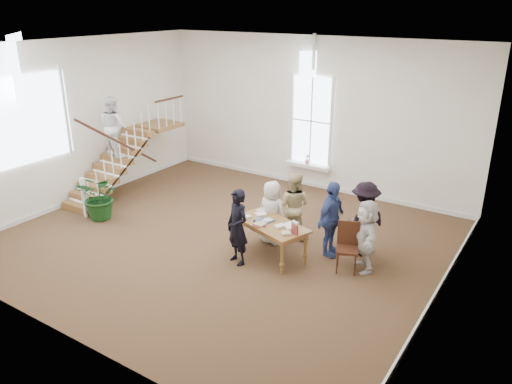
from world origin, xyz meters
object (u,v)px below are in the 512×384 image
Objects in this scene: woman_cluster_b at (364,219)px; woman_cluster_a at (331,219)px; police_officer at (238,227)px; person_yellow at (293,206)px; woman_cluster_c at (366,236)px; elderly_woman at (272,212)px; side_chair at (348,243)px; floor_plant at (101,197)px; library_table at (271,226)px.

woman_cluster_a is at bearing -28.19° from woman_cluster_b.
police_officer is 1.80m from person_yellow.
woman_cluster_a is 0.93m from woman_cluster_c.
elderly_woman is 1.44× the size of side_chair.
woman_cluster_c is at bearing -175.88° from elderly_woman.
person_yellow is 5.07m from floor_plant.
person_yellow is 1.17m from woman_cluster_a.
police_officer is at bearing 66.32° from person_yellow.
person_yellow is 1.04× the size of woman_cluster_c.
library_table is at bearing 76.17° from police_officer.
elderly_woman is at bearing 138.93° from library_table.
library_table is 1.54× the size of floor_plant.
library_table is 1.13× the size of police_officer.
side_chair is (0.58, -0.39, -0.27)m from woman_cluster_a.
woman_cluster_c reaches higher than elderly_woman.
woman_cluster_b reaches higher than woman_cluster_c.
person_yellow is (-0.05, 1.10, 0.10)m from library_table.
woman_cluster_a is (1.08, 0.78, 0.15)m from library_table.
woman_cluster_a reaches higher than side_chair.
floor_plant is (-4.35, -0.01, -0.23)m from police_officer.
person_yellow is at bearing 111.36° from library_table.
floor_plant is (-4.45, -1.26, -0.15)m from elderly_woman.
woman_cluster_a is at bearing 13.82° from floor_plant.
elderly_woman is at bearing 101.93° from woman_cluster_a.
woman_cluster_a is (1.43, 0.18, 0.11)m from elderly_woman.
woman_cluster_b is 6.75m from floor_plant.
woman_cluster_a is 1.41× the size of floor_plant.
elderly_woman is 1.23× the size of floor_plant.
library_table is at bearing 81.67° from person_yellow.
woman_cluster_a is 1.01× the size of woman_cluster_b.
police_officer is at bearing -174.52° from side_chair.
floor_plant reaches higher than library_table.
police_officer reaches higher than woman_cluster_c.
woman_cluster_b reaches higher than person_yellow.
side_chair is (6.46, 1.06, -0.02)m from floor_plant.
woman_cluster_a is (1.13, -0.32, 0.05)m from person_yellow.
floor_plant is (-4.75, -1.76, -0.21)m from person_yellow.
police_officer is 1.11× the size of elderly_woman.
woman_cluster_c is (2.33, -0.02, 0.03)m from elderly_woman.
woman_cluster_a is 1.10× the size of woman_cluster_c.
police_officer is 1.59× the size of side_chair.
woman_cluster_b is at bearing 67.83° from side_chair.
elderly_woman is (-0.35, 0.60, 0.04)m from library_table.
woman_cluster_a is at bearing 63.91° from police_officer.
library_table is 1.25× the size of elderly_woman.
side_chair is at bearing 32.32° from library_table.
floor_plant is (-4.80, -0.66, -0.11)m from library_table.
woman_cluster_c is at bearing -97.88° from woman_cluster_a.
person_yellow reaches higher than floor_plant.
woman_cluster_c is (1.98, 0.58, 0.06)m from library_table.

